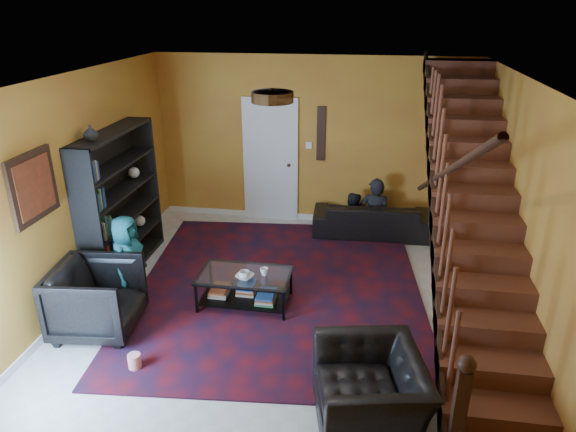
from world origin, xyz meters
name	(u,v)px	position (x,y,z in m)	size (l,w,h in m)	color
floor	(286,303)	(0.00, 0.00, 0.00)	(5.50, 5.50, 0.00)	beige
room	(215,247)	(-1.33, 1.33, 0.05)	(5.50, 5.50, 5.50)	gold
staircase	(474,211)	(2.12, 0.00, 1.40)	(0.95, 5.02, 3.18)	brown
bookshelf	(121,205)	(-2.40, 0.60, 0.96)	(0.35, 1.80, 2.00)	black
door	(271,162)	(-0.70, 2.73, 1.02)	(0.82, 0.05, 2.05)	silver
framed_picture	(33,187)	(-2.57, -0.90, 1.75)	(0.04, 0.74, 0.74)	maroon
wall_hanging	(321,134)	(0.15, 2.73, 1.55)	(0.14, 0.03, 0.90)	black
ceiling_fixture	(272,97)	(0.00, -0.80, 2.74)	(0.40, 0.40, 0.10)	#3F2814
rug	(279,288)	(-0.15, 0.33, 0.01)	(3.73, 4.26, 0.02)	#4D0D14
sofa	(372,218)	(1.06, 2.30, 0.28)	(1.90, 0.74, 0.55)	black
armchair_left	(97,299)	(-2.05, -0.90, 0.42)	(0.90, 0.92, 0.84)	black
armchair_right	(370,391)	(1.05, -1.86, 0.34)	(1.05, 0.92, 0.69)	black
person_adult_a	(374,219)	(1.10, 2.35, 0.25)	(0.51, 0.34, 1.40)	black
person_adult_b	(351,225)	(0.73, 2.35, 0.12)	(0.55, 0.43, 1.13)	black
person_child	(128,260)	(-1.95, -0.27, 0.59)	(0.58, 0.38, 1.18)	#1A6562
coffee_table	(245,287)	(-0.51, -0.11, 0.25)	(1.15, 0.68, 0.44)	black
cup_a	(244,275)	(-0.48, -0.23, 0.49)	(0.14, 0.14, 0.11)	#999999
cup_b	(264,272)	(-0.26, -0.10, 0.48)	(0.10, 0.10, 0.10)	#999999
bowl	(245,277)	(-0.48, -0.22, 0.46)	(0.21, 0.21, 0.05)	#999999
vase	(91,133)	(-2.41, 0.10, 2.10)	(0.18, 0.18, 0.19)	#999999
popcorn_bucket	(135,361)	(-1.37, -1.50, 0.10)	(0.14, 0.14, 0.16)	red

